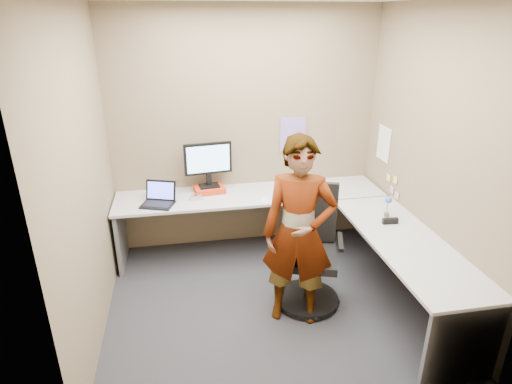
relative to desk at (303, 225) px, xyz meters
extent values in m
plane|color=#232327|center=(-0.44, -0.39, -0.59)|extent=(3.00, 3.00, 0.00)
plane|color=#736147|center=(-0.44, 0.91, 0.76)|extent=(3.00, 0.00, 3.00)
plane|color=#736147|center=(1.06, -0.39, 0.76)|extent=(0.00, 2.70, 2.70)
plane|color=#736147|center=(-1.94, -0.39, 0.76)|extent=(0.00, 2.70, 2.70)
cube|color=#B5B5B5|center=(-0.44, 0.59, 0.13)|extent=(2.96, 0.65, 0.03)
cube|color=#B5B5B5|center=(0.74, -0.71, 0.13)|extent=(0.65, 1.91, 0.03)
cube|color=#59595B|center=(-1.88, 0.59, -0.24)|extent=(0.04, 0.60, 0.70)
cube|color=#59595B|center=(1.00, 0.59, -0.24)|extent=(0.04, 0.60, 0.70)
cube|color=#59595B|center=(0.74, -1.63, -0.24)|extent=(0.60, 0.04, 0.70)
cube|color=red|center=(-0.88, 0.72, 0.17)|extent=(0.35, 0.28, 0.07)
cube|color=black|center=(-0.88, 0.72, 0.22)|extent=(0.24, 0.18, 0.02)
cube|color=black|center=(-0.88, 0.74, 0.29)|extent=(0.06, 0.05, 0.13)
cube|color=black|center=(-0.88, 0.74, 0.53)|extent=(0.53, 0.10, 0.35)
cube|color=#8FC7F7|center=(-0.88, 0.72, 0.53)|extent=(0.47, 0.06, 0.29)
cube|color=black|center=(-1.45, 0.44, 0.15)|extent=(0.38, 0.33, 0.02)
cube|color=black|center=(-1.41, 0.56, 0.27)|extent=(0.33, 0.17, 0.21)
cube|color=#505EFD|center=(-1.41, 0.56, 0.27)|extent=(0.28, 0.14, 0.17)
cube|color=#B7B7BC|center=(-1.04, 0.54, 0.16)|extent=(0.12, 0.08, 0.04)
sphere|color=red|center=(-1.04, 0.53, 0.19)|extent=(0.04, 0.04, 0.04)
cone|color=white|center=(-0.32, 0.36, 0.17)|extent=(0.10, 0.10, 0.06)
cube|color=black|center=(0.75, -0.38, 0.17)|extent=(0.15, 0.05, 0.05)
cylinder|color=brown|center=(0.78, -0.23, 0.16)|extent=(0.05, 0.05, 0.04)
cylinder|color=#338C3F|center=(0.78, -0.23, 0.25)|extent=(0.01, 0.01, 0.14)
sphere|color=blue|center=(0.78, -0.23, 0.32)|extent=(0.07, 0.07, 0.07)
cube|color=#846BB7|center=(0.11, 0.90, 0.71)|extent=(0.30, 0.01, 0.40)
cube|color=white|center=(1.05, 0.51, 0.66)|extent=(0.01, 0.28, 0.38)
cube|color=#F2E059|center=(1.05, 0.16, 0.36)|extent=(0.01, 0.07, 0.07)
cube|color=pink|center=(1.05, 0.21, 0.23)|extent=(0.01, 0.07, 0.07)
cube|color=pink|center=(1.05, 0.09, 0.21)|extent=(0.01, 0.07, 0.07)
cube|color=#F2E059|center=(1.05, 0.31, 0.33)|extent=(0.01, 0.07, 0.07)
cylinder|color=black|center=(-0.07, -0.47, -0.55)|extent=(0.60, 0.60, 0.04)
cylinder|color=black|center=(-0.07, -0.47, -0.31)|extent=(0.06, 0.06, 0.43)
cube|color=black|center=(-0.07, -0.47, -0.08)|extent=(0.62, 0.62, 0.08)
cube|color=black|center=(0.00, -0.25, 0.27)|extent=(0.47, 0.20, 0.59)
cube|color=black|center=(-0.32, -0.39, 0.10)|extent=(0.14, 0.32, 0.03)
cube|color=black|center=(0.19, -0.56, 0.10)|extent=(0.14, 0.32, 0.03)
imported|color=#999399|center=(-0.23, -0.63, 0.26)|extent=(0.72, 0.58, 1.70)
camera|label=1|loc=(-1.16, -3.74, 1.98)|focal=30.00mm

